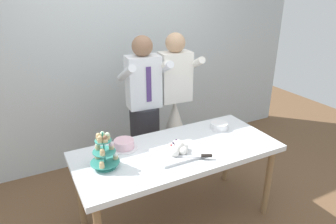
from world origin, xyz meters
The scene contains 9 objects.
ground_plane centered at (0.00, 0.00, 0.00)m, with size 8.00×8.00×0.00m, color brown.
rear_wall centered at (0.00, 1.48, 1.45)m, with size 5.20×0.10×2.90m, color silver.
dessert_table centered at (0.00, 0.00, 0.70)m, with size 1.80×0.80×0.78m.
cupcake_stand centered at (-0.64, 0.02, 0.91)m, with size 0.23×0.23×0.31m.
main_cake_tray centered at (-0.04, -0.07, 0.81)m, with size 0.42×0.37×0.12m.
plate_stack centered at (0.57, 0.16, 0.81)m, with size 0.18×0.17×0.07m.
round_cake centered at (-0.41, 0.23, 0.81)m, with size 0.24×0.24×0.08m.
person_groom centered at (0.01, 0.73, 0.75)m, with size 0.49×0.52×1.66m.
person_bride centered at (0.38, 0.75, 0.58)m, with size 0.56×0.56×1.66m.
Camera 1 is at (-1.15, -2.03, 2.10)m, focal length 32.40 mm.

